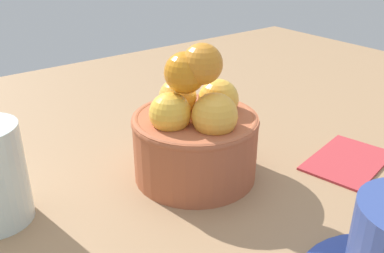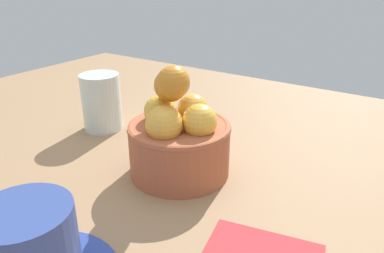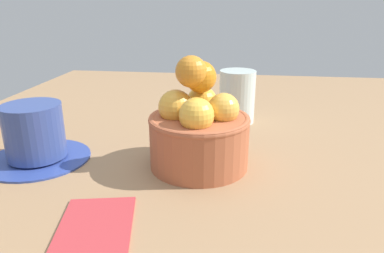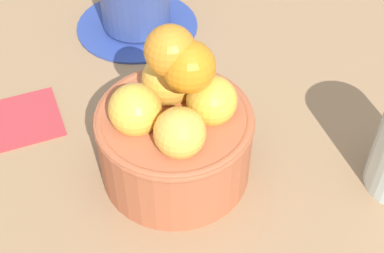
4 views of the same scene
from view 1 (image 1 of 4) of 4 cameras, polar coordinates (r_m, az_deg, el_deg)
ground_plane at (r=51.56cm, az=0.40°, el=-8.51°), size 137.16×102.42×4.44cm
terracotta_bowl at (r=47.60cm, az=0.46°, el=-0.71°), size 14.25×14.25×15.87cm
folded_napkin at (r=56.13cm, az=20.17°, el=-4.20°), size 13.07×9.92×0.60cm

